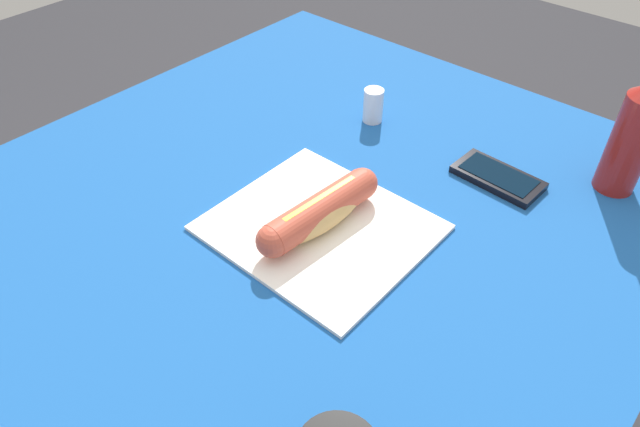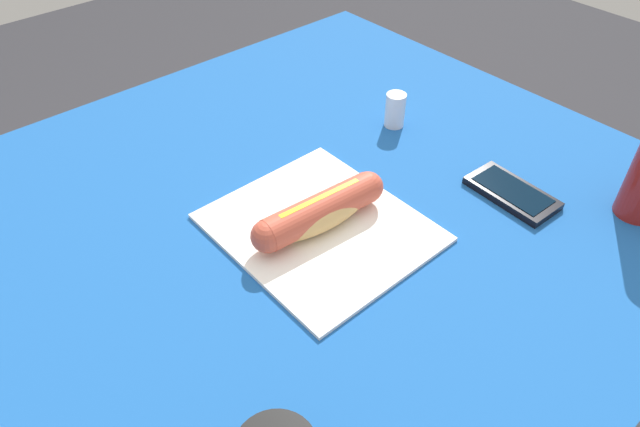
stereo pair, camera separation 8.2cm
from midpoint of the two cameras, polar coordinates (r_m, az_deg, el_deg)
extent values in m
cylinder|color=brown|center=(1.59, 3.41, 3.70)|extent=(0.07, 0.07, 0.74)
cylinder|color=brown|center=(1.32, -25.81, -12.18)|extent=(0.07, 0.07, 0.74)
cylinder|color=brown|center=(1.33, 28.37, -12.69)|extent=(0.07, 0.07, 0.74)
cube|color=brown|center=(0.90, 1.80, 0.08)|extent=(1.03, 0.95, 0.03)
cube|color=#19519E|center=(0.89, 1.83, 0.90)|extent=(1.09, 1.01, 0.00)
cube|color=white|center=(0.84, 2.80, -1.51)|extent=(0.26, 0.30, 0.01)
ellipsoid|color=tan|center=(0.82, 2.86, -0.12)|extent=(0.17, 0.07, 0.05)
cylinder|color=#BC4C38|center=(0.82, 2.87, 0.19)|extent=(0.18, 0.06, 0.05)
sphere|color=#BC4C38|center=(0.78, -2.24, -2.40)|extent=(0.05, 0.05, 0.05)
sphere|color=#BC4C38|center=(0.86, 7.47, 2.51)|extent=(0.05, 0.05, 0.05)
cube|color=yellow|center=(0.80, 2.92, 1.34)|extent=(0.14, 0.02, 0.00)
cube|color=black|center=(0.95, 20.85, 1.81)|extent=(0.08, 0.14, 0.01)
cube|color=black|center=(0.95, 20.94, 2.12)|extent=(0.06, 0.12, 0.00)
cylinder|color=silver|center=(1.06, 9.70, 10.01)|extent=(0.04, 0.04, 0.06)
camera|label=1|loc=(0.04, -87.13, 2.54)|focal=32.28mm
camera|label=2|loc=(0.04, 92.87, -2.54)|focal=32.28mm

